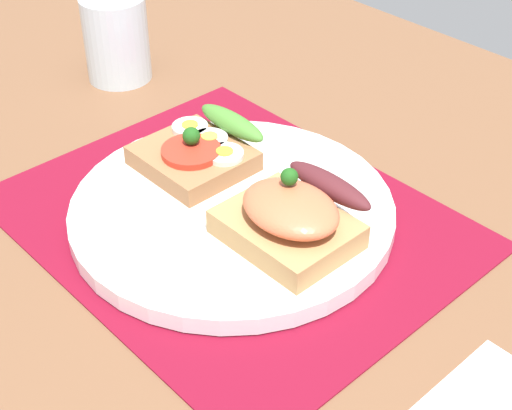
# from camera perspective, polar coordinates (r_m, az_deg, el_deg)

# --- Properties ---
(ground_plane) EXTENTS (1.20, 0.90, 0.03)m
(ground_plane) POSITION_cam_1_polar(r_m,az_deg,el_deg) (0.67, -1.74, -2.27)
(ground_plane) COLOR brown
(placemat) EXTENTS (0.38, 0.30, 0.00)m
(placemat) POSITION_cam_1_polar(r_m,az_deg,el_deg) (0.66, -1.77, -1.09)
(placemat) COLOR maroon
(placemat) RESTS_ON ground_plane
(plate) EXTENTS (0.28, 0.28, 0.02)m
(plate) POSITION_cam_1_polar(r_m,az_deg,el_deg) (0.66, -1.78, -0.45)
(plate) COLOR white
(plate) RESTS_ON placemat
(sandwich_egg_tomato) EXTENTS (0.09, 0.10, 0.04)m
(sandwich_egg_tomato) POSITION_cam_1_polar(r_m,az_deg,el_deg) (0.69, -4.17, 4.07)
(sandwich_egg_tomato) COLOR #9C6842
(sandwich_egg_tomato) RESTS_ON plate
(sandwich_salmon) EXTENTS (0.10, 0.10, 0.06)m
(sandwich_salmon) POSITION_cam_1_polar(r_m,az_deg,el_deg) (0.60, 2.83, -0.80)
(sandwich_salmon) COLOR tan
(sandwich_salmon) RESTS_ON plate
(drinking_glass) EXTENTS (0.07, 0.07, 0.09)m
(drinking_glass) POSITION_cam_1_polar(r_m,az_deg,el_deg) (0.88, -10.34, 12.09)
(drinking_glass) COLOR silver
(drinking_glass) RESTS_ON ground_plane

